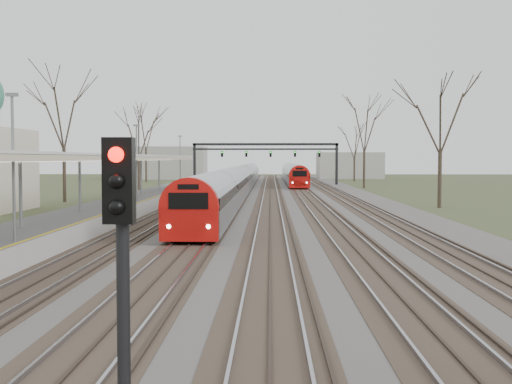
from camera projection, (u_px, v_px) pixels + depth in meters
track_bed at (263, 197)px, 62.60m from camera, size 24.00×160.00×0.22m
platform at (129, 206)px, 45.31m from camera, size 3.50×69.00×1.00m
canopy at (112, 157)px, 40.63m from camera, size 4.10×50.00×3.11m
signal_gantry at (266, 151)px, 92.28m from camera, size 21.00×0.59×6.08m
tree_west_far at (63, 110)px, 55.59m from camera, size 5.50×5.50×11.33m
tree_east_far at (441, 114)px, 48.93m from camera, size 5.00×5.00×10.30m
train_near at (240, 180)px, 72.16m from camera, size 2.62×90.21×3.05m
train_far at (293, 174)px, 99.42m from camera, size 2.62×45.21×3.05m
signal_post at (121, 255)px, 7.55m from camera, size 0.35×0.45×4.10m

